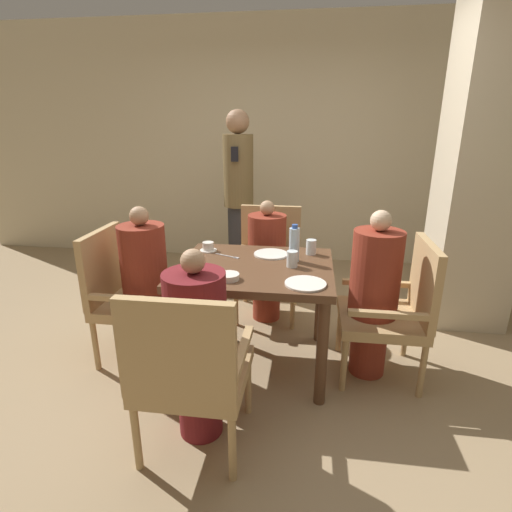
% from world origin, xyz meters
% --- Properties ---
extents(ground_plane, '(16.00, 16.00, 0.00)m').
position_xyz_m(ground_plane, '(0.00, 0.00, 0.00)').
color(ground_plane, '#9E8460').
extents(wall_back, '(8.00, 0.06, 2.80)m').
position_xyz_m(wall_back, '(0.00, 2.42, 1.40)').
color(wall_back, beige).
rests_on(wall_back, ground_plane).
extents(pillar_stone, '(0.59, 0.59, 2.70)m').
position_xyz_m(pillar_stone, '(1.70, 0.96, 1.35)').
color(pillar_stone, beige).
rests_on(pillar_stone, ground_plane).
extents(dining_table, '(1.03, 0.89, 0.75)m').
position_xyz_m(dining_table, '(0.00, 0.00, 0.64)').
color(dining_table, brown).
rests_on(dining_table, ground_plane).
extents(chair_left_side, '(0.54, 0.54, 0.95)m').
position_xyz_m(chair_left_side, '(-0.94, 0.00, 0.50)').
color(chair_left_side, tan).
rests_on(chair_left_side, ground_plane).
extents(diner_in_left_chair, '(0.32, 0.32, 1.13)m').
position_xyz_m(diner_in_left_chair, '(-0.79, 0.00, 0.58)').
color(diner_in_left_chair, maroon).
rests_on(diner_in_left_chair, ground_plane).
extents(chair_far_side, '(0.54, 0.54, 0.95)m').
position_xyz_m(chair_far_side, '(0.00, 0.86, 0.50)').
color(chair_far_side, tan).
rests_on(chair_far_side, ground_plane).
extents(diner_in_far_chair, '(0.32, 0.32, 1.05)m').
position_xyz_m(diner_in_far_chair, '(-0.00, 0.71, 0.54)').
color(diner_in_far_chair, maroon).
rests_on(diner_in_far_chair, ground_plane).
extents(chair_right_side, '(0.54, 0.54, 0.95)m').
position_xyz_m(chair_right_side, '(0.94, 0.00, 0.50)').
color(chair_right_side, tan).
rests_on(chair_right_side, ground_plane).
extents(diner_in_right_chair, '(0.32, 0.32, 1.15)m').
position_xyz_m(diner_in_right_chair, '(0.79, 0.00, 0.59)').
color(diner_in_right_chair, maroon).
rests_on(diner_in_right_chair, ground_plane).
extents(chair_near_corner, '(0.54, 0.54, 0.95)m').
position_xyz_m(chair_near_corner, '(-0.21, -0.86, 0.50)').
color(chair_near_corner, tan).
rests_on(chair_near_corner, ground_plane).
extents(diner_in_near_chair, '(0.32, 0.32, 1.08)m').
position_xyz_m(diner_in_near_chair, '(-0.21, -0.71, 0.55)').
color(diner_in_near_chair, maroon).
rests_on(diner_in_near_chair, ground_plane).
extents(standing_host, '(0.30, 0.34, 1.78)m').
position_xyz_m(standing_host, '(-0.39, 1.52, 0.96)').
color(standing_host, '#2D2D33').
rests_on(standing_host, ground_plane).
extents(plate_main_left, '(0.25, 0.25, 0.01)m').
position_xyz_m(plate_main_left, '(0.08, 0.23, 0.76)').
color(plate_main_left, white).
rests_on(plate_main_left, dining_table).
extents(plate_main_right, '(0.25, 0.25, 0.01)m').
position_xyz_m(plate_main_right, '(0.34, -0.29, 0.76)').
color(plate_main_right, white).
rests_on(plate_main_right, dining_table).
extents(teacup_with_saucer, '(0.13, 0.13, 0.07)m').
position_xyz_m(teacup_with_saucer, '(-0.39, 0.26, 0.78)').
color(teacup_with_saucer, white).
rests_on(teacup_with_saucer, dining_table).
extents(bowl_small, '(0.13, 0.13, 0.04)m').
position_xyz_m(bowl_small, '(-0.12, -0.28, 0.77)').
color(bowl_small, white).
rests_on(bowl_small, dining_table).
extents(water_bottle, '(0.07, 0.07, 0.26)m').
position_xyz_m(water_bottle, '(0.25, 0.12, 0.87)').
color(water_bottle, silver).
rests_on(water_bottle, dining_table).
extents(glass_tall_near, '(0.07, 0.07, 0.11)m').
position_xyz_m(glass_tall_near, '(0.37, 0.29, 0.80)').
color(glass_tall_near, silver).
rests_on(glass_tall_near, dining_table).
extents(glass_tall_mid, '(0.07, 0.07, 0.11)m').
position_xyz_m(glass_tall_mid, '(0.25, 0.01, 0.80)').
color(glass_tall_mid, silver).
rests_on(glass_tall_mid, dining_table).
extents(salt_shaker, '(0.03, 0.03, 0.07)m').
position_xyz_m(salt_shaker, '(-0.42, -0.17, 0.79)').
color(salt_shaker, white).
rests_on(salt_shaker, dining_table).
extents(pepper_shaker, '(0.03, 0.03, 0.07)m').
position_xyz_m(pepper_shaker, '(-0.38, -0.17, 0.78)').
color(pepper_shaker, '#4C3D2D').
rests_on(pepper_shaker, dining_table).
extents(fork_beside_plate, '(0.19, 0.10, 0.00)m').
position_xyz_m(fork_beside_plate, '(-0.21, 0.15, 0.75)').
color(fork_beside_plate, silver).
rests_on(fork_beside_plate, dining_table).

